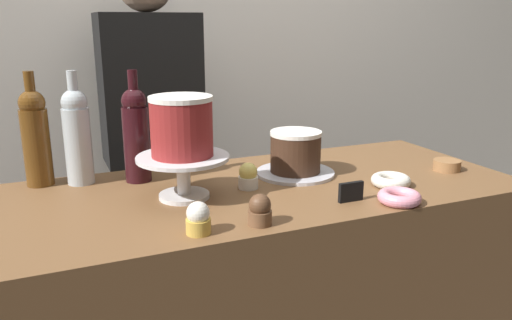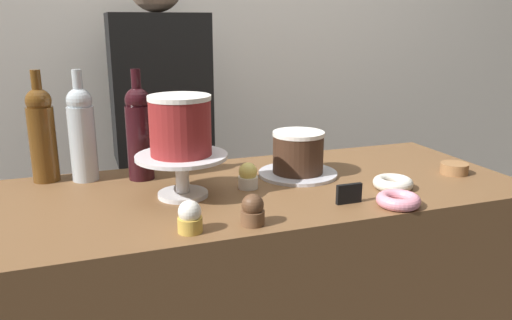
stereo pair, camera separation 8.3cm
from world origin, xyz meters
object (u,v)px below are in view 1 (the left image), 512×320
chocolate_round_cake (296,151)px  cupcake_vanilla (198,219)px  price_sign_chalkboard (351,192)px  cupcake_chocolate (260,210)px  white_layer_cake (182,126)px  donut_sugar (391,180)px  donut_pink (399,197)px  barista_figure (154,163)px  wine_bottle_amber (36,136)px  cookie_stack (447,165)px  cake_stand_pedestal (183,169)px  wine_bottle_clear (77,135)px  cupcake_lemon (248,176)px  wine_bottle_dark_red (136,133)px

chocolate_round_cake → cupcake_vanilla: (-0.41, -0.32, -0.04)m
price_sign_chalkboard → cupcake_chocolate: bearing=-169.8°
white_layer_cake → donut_sugar: (0.57, -0.13, -0.18)m
donut_pink → barista_figure: barista_figure is taller
donut_pink → white_layer_cake: bearing=152.6°
wine_bottle_amber → cookie_stack: (1.19, -0.35, -0.13)m
cake_stand_pedestal → donut_pink: (0.50, -0.26, -0.06)m
cupcake_vanilla → price_sign_chalkboard: bearing=5.9°
cake_stand_pedestal → chocolate_round_cake: size_ratio=1.56×
wine_bottle_amber → donut_sugar: size_ratio=2.91×
white_layer_cake → donut_sugar: 0.61m
wine_bottle_clear → cupcake_vanilla: wine_bottle_clear is taller
wine_bottle_clear → barista_figure: 0.55m
wine_bottle_clear → cupcake_lemon: 0.50m
wine_bottle_amber → barista_figure: size_ratio=0.20×
wine_bottle_amber → donut_pink: 1.01m
wine_bottle_clear → price_sign_chalkboard: size_ratio=4.65×
cupcake_lemon → donut_pink: bearing=-40.5°
cupcake_vanilla → price_sign_chalkboard: size_ratio=1.06×
wine_bottle_dark_red → white_layer_cake: bearing=-67.6°
white_layer_cake → donut_pink: 0.59m
chocolate_round_cake → donut_sugar: size_ratio=1.40×
chocolate_round_cake → cupcake_chocolate: 0.42m
wine_bottle_dark_red → chocolate_round_cake: bearing=-15.6°
wine_bottle_dark_red → cupcake_chocolate: bearing=-66.6°
white_layer_cake → wine_bottle_clear: (-0.24, 0.24, -0.05)m
donut_sugar → cupcake_vanilla: bearing=-169.8°
chocolate_round_cake → wine_bottle_dark_red: 0.48m
wine_bottle_clear → wine_bottle_amber: bearing=164.4°
barista_figure → cupcake_vanilla: bearing=-95.8°
cupcake_lemon → barista_figure: (-0.13, 0.64, -0.11)m
wine_bottle_amber → barista_figure: 0.59m
chocolate_round_cake → wine_bottle_clear: 0.64m
donut_pink → cookie_stack: 0.38m
chocolate_round_cake → barista_figure: (-0.32, 0.57, -0.15)m
wine_bottle_amber → cupcake_vanilla: (0.32, -0.52, -0.11)m
wine_bottle_clear → cookie_stack: bearing=-16.4°
wine_bottle_amber → wine_bottle_clear: size_ratio=1.00×
wine_bottle_clear → cupcake_lemon: (0.43, -0.24, -0.11)m
donut_sugar → cookie_stack: size_ratio=1.33×
chocolate_round_cake → cupcake_vanilla: size_ratio=2.11×
cupcake_lemon → chocolate_round_cake: bearing=19.8°
wine_bottle_amber → cupcake_vanilla: size_ratio=4.38×
donut_pink → cake_stand_pedestal: bearing=152.6°
wine_bottle_amber → wine_bottle_dark_red: (0.27, -0.07, 0.00)m
white_layer_cake → wine_bottle_amber: wine_bottle_amber is taller
wine_bottle_clear → cookie_stack: (1.08, -0.32, -0.13)m
wine_bottle_clear → barista_figure: size_ratio=0.20×
white_layer_cake → cookie_stack: size_ratio=1.95×
donut_pink → wine_bottle_amber: bearing=147.9°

